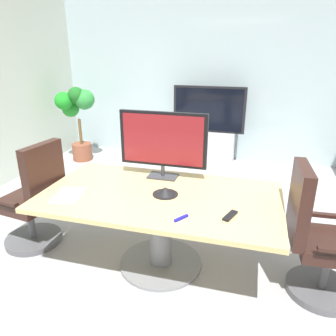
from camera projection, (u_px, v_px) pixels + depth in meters
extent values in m
plane|color=#99999E|center=(153.00, 261.00, 3.07)|extent=(7.60, 7.60, 0.00)
cube|color=#9EB2B7|center=(211.00, 76.00, 5.53)|extent=(5.46, 0.10, 2.89)
cube|color=tan|center=(160.00, 196.00, 2.78)|extent=(2.03, 1.12, 0.04)
cylinder|color=slate|center=(161.00, 232.00, 2.91)|extent=(0.20, 0.20, 0.68)
cylinder|color=slate|center=(161.00, 262.00, 3.02)|extent=(0.76, 0.76, 0.03)
cylinder|color=#4C4C51|center=(34.00, 239.00, 3.36)|extent=(0.56, 0.56, 0.06)
cylinder|color=#4C4C51|center=(31.00, 221.00, 3.29)|extent=(0.07, 0.07, 0.36)
cube|color=black|center=(28.00, 202.00, 3.21)|extent=(0.54, 0.54, 0.10)
cube|color=black|center=(44.00, 175.00, 3.00)|extent=(0.15, 0.46, 0.60)
cube|color=black|center=(47.00, 182.00, 3.39)|extent=(0.28, 0.09, 0.03)
cube|color=black|center=(5.00, 202.00, 2.94)|extent=(0.28, 0.09, 0.03)
cylinder|color=#4C4C51|center=(321.00, 289.00, 2.67)|extent=(0.56, 0.56, 0.06)
cylinder|color=#4C4C51|center=(325.00, 268.00, 2.60)|extent=(0.07, 0.07, 0.36)
cube|color=black|center=(330.00, 245.00, 2.52)|extent=(0.51, 0.51, 0.10)
cube|color=black|center=(299.00, 204.00, 2.46)|extent=(0.12, 0.46, 0.60)
cube|color=black|center=(322.00, 215.00, 2.72)|extent=(0.28, 0.07, 0.03)
cube|color=#333338|center=(163.00, 176.00, 3.14)|extent=(0.28, 0.18, 0.02)
cylinder|color=#333338|center=(163.00, 171.00, 3.12)|extent=(0.04, 0.04, 0.10)
cube|color=black|center=(163.00, 139.00, 3.02)|extent=(0.84, 0.04, 0.52)
cube|color=maroon|center=(162.00, 140.00, 3.00)|extent=(0.77, 0.01, 0.47)
cube|color=#B7BABC|center=(208.00, 147.00, 5.62)|extent=(0.90, 0.36, 0.55)
cube|color=black|center=(209.00, 109.00, 5.37)|extent=(1.20, 0.06, 0.76)
cube|color=black|center=(209.00, 110.00, 5.34)|extent=(1.12, 0.01, 0.69)
cylinder|color=brown|center=(82.00, 152.00, 5.77)|extent=(0.34, 0.34, 0.30)
cylinder|color=brown|center=(80.00, 131.00, 5.64)|extent=(0.05, 0.05, 0.44)
sphere|color=#2B8237|center=(84.00, 99.00, 5.38)|extent=(0.33, 0.33, 0.33)
sphere|color=#276C34|center=(84.00, 103.00, 5.63)|extent=(0.24, 0.24, 0.24)
sphere|color=#238929|center=(70.00, 108.00, 5.62)|extent=(0.30, 0.30, 0.30)
sphere|color=#1A8920|center=(64.00, 101.00, 5.34)|extent=(0.30, 0.30, 0.30)
sphere|color=#195C1C|center=(76.00, 95.00, 5.32)|extent=(0.27, 0.27, 0.27)
cone|color=black|center=(165.00, 191.00, 2.75)|extent=(0.19, 0.19, 0.07)
cylinder|color=black|center=(165.00, 194.00, 2.76)|extent=(0.22, 0.22, 0.01)
cube|color=black|center=(230.00, 216.00, 2.40)|extent=(0.10, 0.18, 0.02)
cube|color=#1919A5|center=(181.00, 218.00, 2.36)|extent=(0.09, 0.12, 0.02)
cube|color=white|center=(68.00, 195.00, 2.74)|extent=(0.26, 0.34, 0.01)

